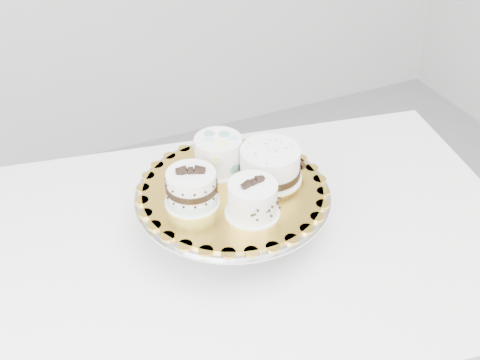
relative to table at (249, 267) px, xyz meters
name	(u,v)px	position (x,y,z in m)	size (l,w,h in m)	color
table	(249,267)	(0.00, 0.00, 0.00)	(1.22, 0.92, 0.75)	white
cake_stand	(233,204)	(-0.02, 0.03, 0.16)	(0.38, 0.38, 0.10)	gray
cake_board	(233,190)	(-0.02, 0.03, 0.19)	(0.35, 0.35, 0.01)	gold
cake_swirl	(253,200)	(-0.02, -0.05, 0.23)	(0.11, 0.11, 0.08)	white
cake_banded	(192,189)	(-0.11, 0.02, 0.23)	(0.12, 0.12, 0.08)	white
cake_dots	(218,153)	(-0.02, 0.10, 0.23)	(0.12, 0.12, 0.07)	white
cake_ribbon	(270,165)	(0.06, 0.03, 0.23)	(0.14, 0.14, 0.07)	white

